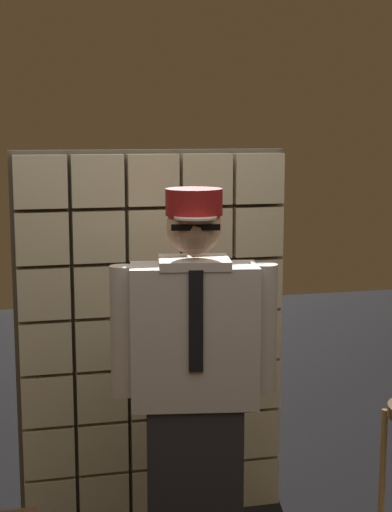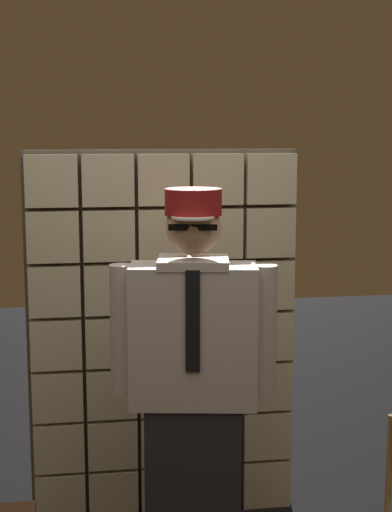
# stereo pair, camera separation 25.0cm
# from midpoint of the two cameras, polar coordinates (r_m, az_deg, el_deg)

# --- Properties ---
(glass_block_wall) EXTENTS (1.33, 0.10, 1.85)m
(glass_block_wall) POSITION_cam_midpoint_polar(r_m,az_deg,el_deg) (3.87, -4.97, -6.11)
(glass_block_wall) COLOR beige
(glass_block_wall) RESTS_ON ground
(standing_person) EXTENTS (0.68, 0.33, 1.70)m
(standing_person) POSITION_cam_midpoint_polar(r_m,az_deg,el_deg) (3.24, -2.38, -9.57)
(standing_person) COLOR #28282D
(standing_person) RESTS_ON ground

